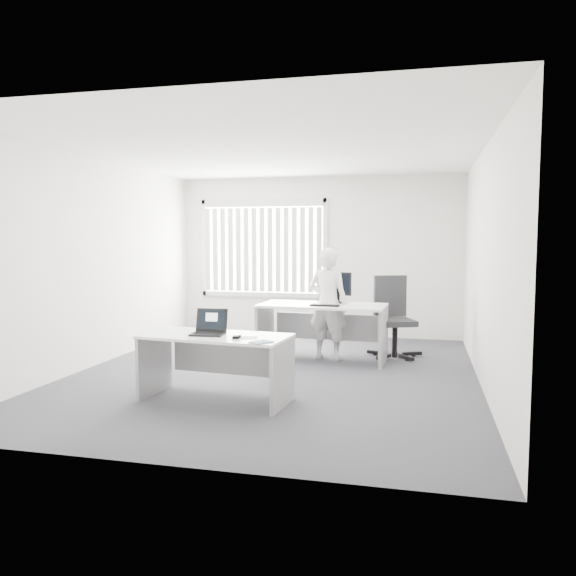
% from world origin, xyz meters
% --- Properties ---
extents(ground, '(6.00, 6.00, 0.00)m').
position_xyz_m(ground, '(0.00, 0.00, 0.00)').
color(ground, '#44434A').
rests_on(ground, ground).
extents(wall_back, '(5.00, 0.02, 2.80)m').
position_xyz_m(wall_back, '(0.00, 3.00, 1.40)').
color(wall_back, white).
rests_on(wall_back, ground).
extents(wall_front, '(5.00, 0.02, 2.80)m').
position_xyz_m(wall_front, '(0.00, -3.00, 1.40)').
color(wall_front, white).
rests_on(wall_front, ground).
extents(wall_left, '(0.02, 6.00, 2.80)m').
position_xyz_m(wall_left, '(-2.50, 0.00, 1.40)').
color(wall_left, white).
rests_on(wall_left, ground).
extents(wall_right, '(0.02, 6.00, 2.80)m').
position_xyz_m(wall_right, '(2.50, 0.00, 1.40)').
color(wall_right, white).
rests_on(wall_right, ground).
extents(ceiling, '(5.00, 6.00, 0.02)m').
position_xyz_m(ceiling, '(0.00, 0.00, 2.80)').
color(ceiling, white).
rests_on(ceiling, wall_back).
extents(window, '(2.32, 0.06, 1.76)m').
position_xyz_m(window, '(-1.00, 2.96, 1.55)').
color(window, silver).
rests_on(window, wall_back).
extents(blinds, '(2.20, 0.10, 1.50)m').
position_xyz_m(blinds, '(-1.00, 2.90, 1.52)').
color(blinds, silver).
rests_on(blinds, wall_back).
extents(desk_near, '(1.61, 0.88, 0.71)m').
position_xyz_m(desk_near, '(-0.31, -1.28, 0.51)').
color(desk_near, white).
rests_on(desk_near, ground).
extents(desk_far, '(1.79, 0.91, 0.80)m').
position_xyz_m(desk_far, '(0.45, 0.93, 0.58)').
color(desk_far, white).
rests_on(desk_far, ground).
extents(office_chair, '(0.87, 0.87, 1.18)m').
position_xyz_m(office_chair, '(1.42, 1.45, 0.37)').
color(office_chair, black).
rests_on(office_chair, ground).
extents(person, '(0.66, 0.51, 1.60)m').
position_xyz_m(person, '(0.52, 1.01, 0.80)').
color(person, silver).
rests_on(person, ground).
extents(laptop, '(0.36, 0.33, 0.27)m').
position_xyz_m(laptop, '(-0.38, -1.32, 0.84)').
color(laptop, black).
rests_on(laptop, desk_near).
extents(paper_sheet, '(0.32, 0.27, 0.00)m').
position_xyz_m(paper_sheet, '(0.05, -1.38, 0.71)').
color(paper_sheet, white).
rests_on(paper_sheet, desk_near).
extents(mouse, '(0.06, 0.11, 0.04)m').
position_xyz_m(mouse, '(-0.02, -1.44, 0.73)').
color(mouse, '#AEAEB1').
rests_on(mouse, paper_sheet).
extents(booklet, '(0.24, 0.26, 0.01)m').
position_xyz_m(booklet, '(0.29, -1.59, 0.71)').
color(booklet, silver).
rests_on(booklet, desk_near).
extents(keyboard, '(0.41, 0.18, 0.02)m').
position_xyz_m(keyboard, '(0.52, 0.72, 0.81)').
color(keyboard, black).
rests_on(keyboard, desk_far).
extents(monitor, '(0.46, 0.25, 0.44)m').
position_xyz_m(monitor, '(0.62, 1.16, 1.02)').
color(monitor, black).
rests_on(monitor, desk_far).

